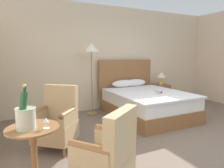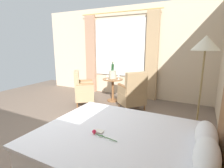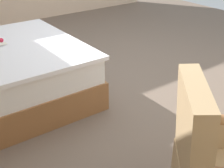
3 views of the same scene
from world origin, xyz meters
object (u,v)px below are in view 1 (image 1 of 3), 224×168
at_px(champagne_bucket, 25,116).
at_px(armchair_by_window, 57,121).
at_px(floor_lamp_brass, 91,53).
at_px(side_table_round, 34,147).
at_px(bed, 145,102).
at_px(nightstand, 161,94).
at_px(bedside_lamp, 161,76).
at_px(wine_glass_near_edge, 30,114).
at_px(wine_glass_near_bucket, 46,121).
at_px(armchair_facing_bed, 108,157).

xyz_separation_m(champagne_bucket, armchair_by_window, (0.47, 0.82, -0.38)).
xyz_separation_m(floor_lamp_brass, side_table_round, (-1.56, -2.28, -1.11)).
relative_size(bed, nightstand, 3.49).
height_order(nightstand, floor_lamp_brass, floor_lamp_brass).
relative_size(nightstand, bedside_lamp, 1.61).
bearing_deg(side_table_round, bedside_lamp, 31.67).
xyz_separation_m(nightstand, bedside_lamp, (-0.00, 0.00, 0.57)).
distance_m(bed, wine_glass_near_edge, 3.08).
distance_m(nightstand, wine_glass_near_bucket, 4.43).
bearing_deg(wine_glass_near_edge, armchair_by_window, 55.56).
bearing_deg(wine_glass_near_edge, bedside_lamp, 29.63).
xyz_separation_m(nightstand, armchair_by_window, (-3.39, -1.56, 0.13)).
height_order(bed, wine_glass_near_bucket, bed).
bearing_deg(nightstand, bed, -145.96).
bearing_deg(nightstand, wine_glass_near_bucket, -146.19).
xyz_separation_m(bedside_lamp, armchair_by_window, (-3.39, -1.56, -0.44)).
relative_size(nightstand, armchair_facing_bed, 0.64).
distance_m(nightstand, armchair_facing_bed, 4.28).
relative_size(side_table_round, armchair_by_window, 0.67).
height_order(bed, champagne_bucket, bed).
bearing_deg(side_table_round, floor_lamp_brass, 55.58).
bearing_deg(wine_glass_near_bucket, bed, 33.71).
height_order(wine_glass_near_edge, armchair_by_window, armchair_by_window).
height_order(champagne_bucket, armchair_facing_bed, champagne_bucket).
xyz_separation_m(floor_lamp_brass, wine_glass_near_bucket, (-1.43, -2.39, -0.77)).
bearing_deg(armchair_facing_bed, wine_glass_near_bucket, 138.74).
xyz_separation_m(bed, champagne_bucket, (-2.76, -1.64, 0.47)).
bearing_deg(champagne_bucket, armchair_facing_bed, -36.43).
bearing_deg(floor_lamp_brass, champagne_bucket, -125.11).
distance_m(bedside_lamp, wine_glass_near_bucket, 4.40).
bearing_deg(bed, armchair_facing_bed, -132.80).
distance_m(floor_lamp_brass, wine_glass_near_bucket, 2.89).
height_order(nightstand, champagne_bucket, champagne_bucket).
bearing_deg(side_table_round, wine_glass_near_bucket, -39.63).
height_order(floor_lamp_brass, wine_glass_near_edge, floor_lamp_brass).
height_order(side_table_round, armchair_facing_bed, armchair_facing_bed).
relative_size(wine_glass_near_edge, armchair_by_window, 0.14).
height_order(floor_lamp_brass, side_table_round, floor_lamp_brass).
height_order(nightstand, side_table_round, side_table_round).
relative_size(champagne_bucket, wine_glass_near_edge, 3.57).
relative_size(wine_glass_near_edge, armchair_facing_bed, 0.15).
bearing_deg(floor_lamp_brass, armchair_by_window, -127.59).
height_order(champagne_bucket, armchair_by_window, champagne_bucket).
distance_m(bed, wine_glass_near_bucket, 3.11).
bearing_deg(wine_glass_near_bucket, floor_lamp_brass, 59.14).
xyz_separation_m(bedside_lamp, champagne_bucket, (-3.86, -2.38, -0.05)).
relative_size(bed, wine_glass_near_edge, 15.13).
bearing_deg(armchair_facing_bed, wine_glass_near_edge, 131.53).
xyz_separation_m(bedside_lamp, armchair_facing_bed, (-3.12, -2.92, -0.44)).
bearing_deg(bed, side_table_round, -149.33).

